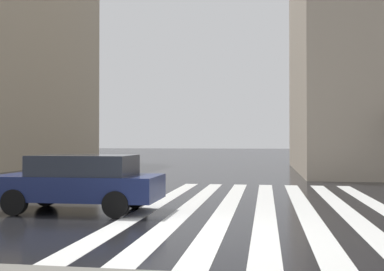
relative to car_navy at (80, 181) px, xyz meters
The scene contains 3 objects.
ground_plane 4.14m from the car_navy, 127.92° to the right, with size 220.00×220.00×0.00m, color black.
zebra_crossing 4.88m from the car_navy, 71.89° to the right, with size 13.00×6.50×0.01m.
car_navy is the anchor object (origin of this frame).
Camera 1 is at (-8.73, -1.39, 1.75)m, focal length 44.19 mm.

